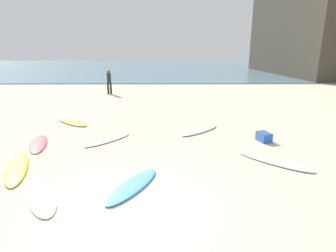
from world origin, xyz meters
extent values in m
plane|color=beige|center=(0.00, 0.00, 0.00)|extent=(120.00, 120.00, 0.00)
cube|color=slate|center=(0.00, 39.26, 0.04)|extent=(120.00, 40.00, 0.08)
ellipsoid|color=gold|center=(-3.29, 6.51, 0.04)|extent=(1.87, 1.72, 0.09)
ellipsoid|color=#EDE1C5|center=(2.11, 5.25, 0.04)|extent=(1.81, 1.76, 0.08)
ellipsoid|color=white|center=(3.90, 2.24, 0.04)|extent=(1.98, 1.90, 0.08)
ellipsoid|color=yellow|center=(-3.27, 1.82, 0.04)|extent=(1.39, 2.44, 0.08)
ellipsoid|color=silver|center=(-1.28, 4.16, 0.03)|extent=(1.64, 1.80, 0.06)
ellipsoid|color=white|center=(-1.97, 0.33, 0.03)|extent=(1.46, 1.93, 0.06)
ellipsoid|color=#D74853|center=(-3.54, 3.78, 0.03)|extent=(1.10, 2.02, 0.06)
ellipsoid|color=#519CDC|center=(-0.01, 0.80, 0.04)|extent=(1.40, 2.04, 0.09)
cylinder|color=black|center=(-3.21, 14.01, 0.40)|extent=(0.14, 0.14, 0.79)
cylinder|color=black|center=(-3.04, 14.12, 0.40)|extent=(0.14, 0.14, 0.79)
cylinder|color=black|center=(-3.13, 14.06, 1.12)|extent=(0.39, 0.39, 0.66)
sphere|color=brown|center=(-3.13, 14.06, 1.56)|extent=(0.21, 0.21, 0.21)
cube|color=#2D56B2|center=(4.22, 4.08, 0.16)|extent=(0.47, 0.60, 0.32)
camera|label=1|loc=(0.79, -5.10, 3.21)|focal=29.59mm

